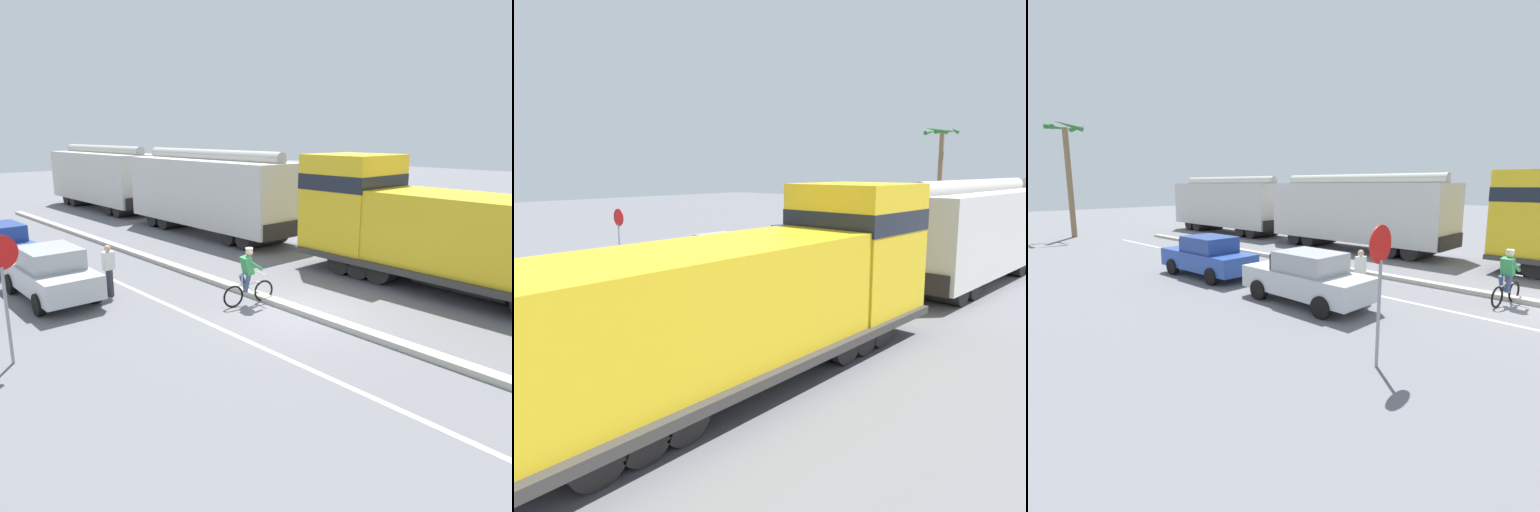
{
  "view_description": "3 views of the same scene",
  "coord_description": "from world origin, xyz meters",
  "views": [
    {
      "loc": [
        -9.86,
        -9.16,
        4.93
      ],
      "look_at": [
        0.08,
        1.76,
        1.29
      ],
      "focal_mm": 35.0,
      "sensor_mm": 36.0,
      "label": 1
    },
    {
      "loc": [
        12.47,
        -9.55,
        4.59
      ],
      "look_at": [
        2.26,
        1.58,
        1.94
      ],
      "focal_mm": 35.0,
      "sensor_mm": 36.0,
      "label": 2
    },
    {
      "loc": [
        -13.72,
        -2.02,
        3.63
      ],
      "look_at": [
        -3.14,
        8.32,
        0.97
      ],
      "focal_mm": 28.0,
      "sensor_mm": 36.0,
      "label": 3
    }
  ],
  "objects": [
    {
      "name": "ground_plane",
      "position": [
        0.0,
        0.0,
        0.0
      ],
      "size": [
        120.0,
        120.0,
        0.0
      ],
      "primitive_type": "plane",
      "color": "slate"
    },
    {
      "name": "median_curb",
      "position": [
        0.0,
        6.0,
        0.08
      ],
      "size": [
        0.36,
        36.0,
        0.16
      ],
      "primitive_type": "cube",
      "color": "#B2AD9E",
      "rests_on": "ground"
    },
    {
      "name": "lane_stripe",
      "position": [
        -2.4,
        6.0,
        0.0
      ],
      "size": [
        0.14,
        36.0,
        0.01
      ],
      "primitive_type": "cube",
      "color": "silver",
      "rests_on": "ground"
    },
    {
      "name": "locomotive",
      "position": [
        5.07,
        -1.56,
        1.8
      ],
      "size": [
        3.1,
        11.61,
        4.2
      ],
      "color": "gold",
      "rests_on": "ground"
    },
    {
      "name": "hopper_car_lead",
      "position": [
        5.07,
        10.59,
        2.08
      ],
      "size": [
        2.9,
        10.6,
        4.18
      ],
      "color": "beige",
      "rests_on": "ground"
    },
    {
      "name": "parked_car_silver",
      "position": [
        -4.68,
        5.82,
        0.82
      ],
      "size": [
        1.9,
        4.24,
        1.62
      ],
      "color": "#B7BABF",
      "rests_on": "ground"
    },
    {
      "name": "parked_car_blue",
      "position": [
        -4.66,
        11.07,
        0.82
      ],
      "size": [
        1.9,
        4.23,
        1.62
      ],
      "color": "#28479E",
      "rests_on": "ground"
    },
    {
      "name": "cyclist",
      "position": [
        -0.61,
        1.36,
        0.82
      ],
      "size": [
        1.7,
        0.53,
        1.71
      ],
      "color": "black",
      "rests_on": "ground"
    },
    {
      "name": "stop_sign",
      "position": [
        -7.02,
        1.93,
        2.02
      ],
      "size": [
        0.76,
        0.08,
        2.88
      ],
      "color": "gray",
      "rests_on": "ground"
    },
    {
      "name": "palm_tree_near",
      "position": [
        -4.15,
        27.91,
        5.32
      ],
      "size": [
        2.36,
        2.27,
        7.79
      ],
      "color": "#846647",
      "rests_on": "ground"
    },
    {
      "name": "pedestrian_by_cars",
      "position": [
        -3.25,
        4.84,
        0.85
      ],
      "size": [
        0.34,
        0.22,
        1.62
      ],
      "color": "#33333D",
      "rests_on": "ground"
    }
  ]
}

